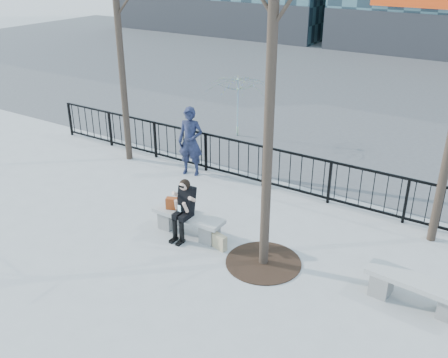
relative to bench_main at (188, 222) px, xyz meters
The scene contains 11 objects.
ground 0.30m from the bench_main, ahead, with size 120.00×120.00×0.00m, color #999994.
street_surface 15.00m from the bench_main, 90.00° to the left, with size 60.00×23.00×0.01m, color #474747.
railing 3.01m from the bench_main, 90.00° to the left, with size 14.00×0.06×1.10m.
tree_grate 1.92m from the bench_main, ahead, with size 1.50×1.50×0.02m, color black.
bench_main is the anchor object (origin of this frame).
bench_second 4.72m from the bench_main, ahead, with size 1.73×0.48×0.51m.
seated_woman 0.40m from the bench_main, 90.00° to the right, with size 0.50×0.64×1.34m.
handbag 0.52m from the bench_main, behind, with size 0.31×0.15×0.25m, color #943712.
shopping_bag 0.90m from the bench_main, ahead, with size 0.34×0.13×0.33m, color beige.
standing_man 3.25m from the bench_main, 124.92° to the left, with size 0.69×0.45×1.88m, color black.
vendor_umbrella 6.31m from the bench_main, 111.69° to the left, with size 2.19×2.24×2.01m, color #D1DE31.
Camera 1 is at (5.68, -7.46, 5.67)m, focal length 40.00 mm.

